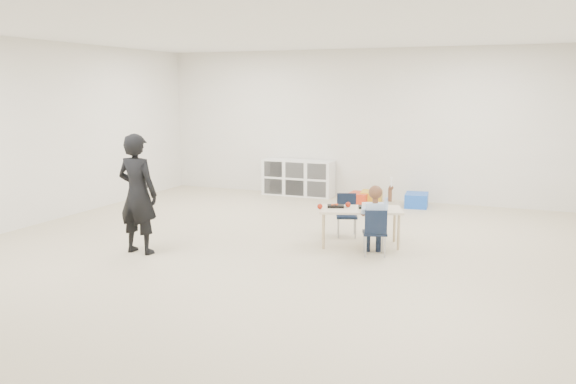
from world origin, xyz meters
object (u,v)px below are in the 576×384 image
at_px(chair_near, 375,232).
at_px(adult, 138,194).
at_px(cubby_shelf, 298,178).
at_px(table, 360,227).
at_px(child, 375,219).

xyz_separation_m(chair_near, adult, (-2.80, -1.01, 0.46)).
bearing_deg(chair_near, cubby_shelf, 104.16).
xyz_separation_m(table, chair_near, (0.31, -0.41, 0.05)).
height_order(table, cubby_shelf, cubby_shelf).
height_order(child, cubby_shelf, child).
bearing_deg(adult, cubby_shelf, -91.35).
bearing_deg(chair_near, adult, -179.64).
height_order(table, chair_near, chair_near).
distance_m(child, cubby_shelf, 4.44).
relative_size(table, cubby_shelf, 0.86).
distance_m(table, chair_near, 0.52).
xyz_separation_m(chair_near, cubby_shelf, (-2.47, 3.69, 0.05)).
xyz_separation_m(table, cubby_shelf, (-2.16, 3.28, 0.10)).
bearing_deg(adult, chair_near, -157.39).
bearing_deg(table, child, -73.05).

